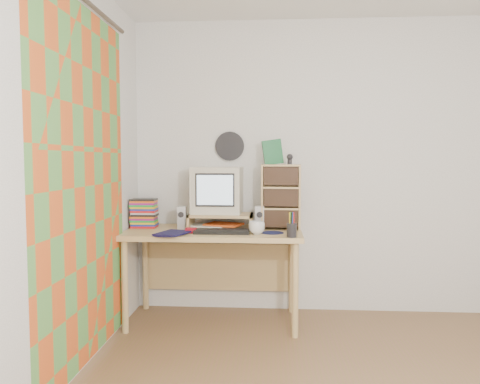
# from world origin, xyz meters

# --- Properties ---
(back_wall) EXTENTS (3.50, 0.00, 3.50)m
(back_wall) POSITION_xyz_m (0.00, 1.75, 1.25)
(back_wall) COLOR white
(back_wall) RESTS_ON floor
(left_wall) EXTENTS (0.00, 3.50, 3.50)m
(left_wall) POSITION_xyz_m (-1.75, 0.00, 1.25)
(left_wall) COLOR white
(left_wall) RESTS_ON floor
(curtain) EXTENTS (0.00, 2.20, 2.20)m
(curtain) POSITION_xyz_m (-1.71, 0.48, 1.15)
(curtain) COLOR #D6561E
(curtain) RESTS_ON left_wall
(wall_disc) EXTENTS (0.25, 0.02, 0.25)m
(wall_disc) POSITION_xyz_m (-0.93, 1.73, 1.43)
(wall_disc) COLOR black
(wall_disc) RESTS_ON back_wall
(desk) EXTENTS (1.40, 0.70, 0.75)m
(desk) POSITION_xyz_m (-1.03, 1.44, 0.62)
(desk) COLOR tan
(desk) RESTS_ON floor
(monitor_riser) EXTENTS (0.52, 0.30, 0.12)m
(monitor_riser) POSITION_xyz_m (-0.98, 1.48, 0.84)
(monitor_riser) COLOR tan
(monitor_riser) RESTS_ON desk
(crt_monitor) EXTENTS (0.41, 0.41, 0.38)m
(crt_monitor) POSITION_xyz_m (-1.02, 1.53, 1.06)
(crt_monitor) COLOR beige
(crt_monitor) RESTS_ON monitor_riser
(speaker_left) EXTENTS (0.07, 0.07, 0.19)m
(speaker_left) POSITION_xyz_m (-1.30, 1.43, 0.84)
(speaker_left) COLOR #B0B0B5
(speaker_left) RESTS_ON desk
(speaker_right) EXTENTS (0.07, 0.07, 0.19)m
(speaker_right) POSITION_xyz_m (-0.66, 1.45, 0.85)
(speaker_right) COLOR #B0B0B5
(speaker_right) RESTS_ON desk
(keyboard) EXTENTS (0.42, 0.14, 0.03)m
(keyboard) POSITION_xyz_m (-0.95, 1.22, 0.76)
(keyboard) COLOR black
(keyboard) RESTS_ON desk
(dvd_stack) EXTENTS (0.20, 0.15, 0.29)m
(dvd_stack) POSITION_xyz_m (-1.62, 1.50, 0.89)
(dvd_stack) COLOR brown
(dvd_stack) RESTS_ON desk
(cd_rack) EXTENTS (0.32, 0.18, 0.53)m
(cd_rack) POSITION_xyz_m (-0.49, 1.49, 1.01)
(cd_rack) COLOR tan
(cd_rack) RESTS_ON desk
(mug) EXTENTS (0.15, 0.15, 0.10)m
(mug) POSITION_xyz_m (-0.68, 1.20, 0.80)
(mug) COLOR silver
(mug) RESTS_ON desk
(diary) EXTENTS (0.29, 0.25, 0.05)m
(diary) POSITION_xyz_m (-1.40, 1.15, 0.77)
(diary) COLOR #100E36
(diary) RESTS_ON desk
(mousepad) EXTENTS (0.19, 0.19, 0.00)m
(mousepad) POSITION_xyz_m (-0.56, 1.27, 0.75)
(mousepad) COLOR #0F1535
(mousepad) RESTS_ON desk
(pen_cup) EXTENTS (0.08, 0.08, 0.14)m
(pen_cup) POSITION_xyz_m (-0.42, 1.07, 0.82)
(pen_cup) COLOR black
(pen_cup) RESTS_ON desk
(papers) EXTENTS (0.38, 0.33, 0.04)m
(papers) POSITION_xyz_m (-1.04, 1.48, 0.77)
(papers) COLOR silver
(papers) RESTS_ON desk
(red_box) EXTENTS (0.09, 0.06, 0.04)m
(red_box) POSITION_xyz_m (-1.18, 1.22, 0.77)
(red_box) COLOR #AE121F
(red_box) RESTS_ON desk
(game_box) EXTENTS (0.16, 0.07, 0.20)m
(game_box) POSITION_xyz_m (-0.56, 1.48, 1.37)
(game_box) COLOR #1A5B32
(game_box) RESTS_ON cd_rack
(webcam) EXTENTS (0.05, 0.05, 0.08)m
(webcam) POSITION_xyz_m (-0.42, 1.45, 1.32)
(webcam) COLOR black
(webcam) RESTS_ON cd_rack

